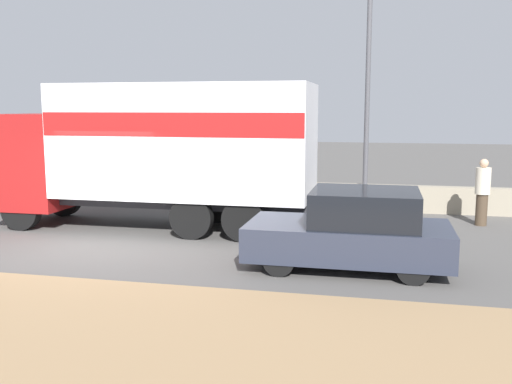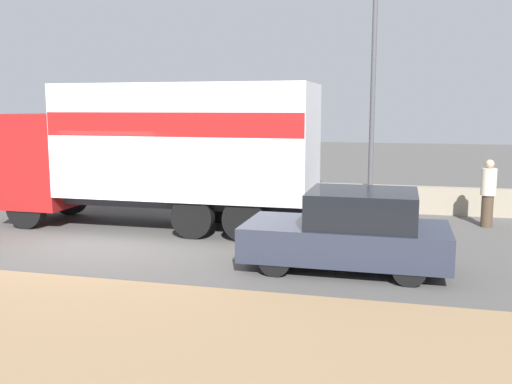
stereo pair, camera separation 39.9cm
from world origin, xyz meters
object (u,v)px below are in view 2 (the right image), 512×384
object	(u,v)px
car_hatchback	(351,231)
pedestrian	(488,192)
street_lamp	(373,70)
box_truck	(164,145)

from	to	relation	value
car_hatchback	pedestrian	xyz separation A→B (m)	(3.05, 4.77, 0.17)
car_hatchback	street_lamp	bearing A→B (deg)	-90.20
box_truck	car_hatchback	distance (m)	5.77
box_truck	street_lamp	bearing A→B (deg)	-146.05
street_lamp	box_truck	size ratio (longest dim) A/B	0.88
street_lamp	car_hatchback	xyz separation A→B (m)	(-0.02, -5.99, -3.37)
street_lamp	box_truck	bearing A→B (deg)	-146.05
street_lamp	box_truck	distance (m)	6.30
pedestrian	box_truck	bearing A→B (deg)	-165.17
box_truck	pedestrian	distance (m)	8.35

